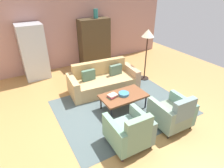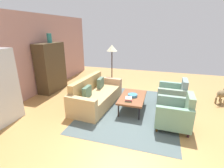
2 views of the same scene
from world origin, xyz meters
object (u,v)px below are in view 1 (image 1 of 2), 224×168
at_px(coffee_table, 124,96).
at_px(fruit_bowl, 124,94).
at_px(armchair_right, 173,114).
at_px(book_stack, 113,96).
at_px(floor_lamp, 148,38).
at_px(couch, 103,81).
at_px(vase_tall, 96,14).
at_px(refrigerator, 33,52).
at_px(armchair_left, 130,132).
at_px(cabinet, 94,42).

bearing_deg(coffee_table, fruit_bowl, 0.00).
distance_m(armchair_right, book_stack, 1.52).
xyz_separation_m(book_stack, floor_lamp, (1.90, 1.06, 0.99)).
bearing_deg(couch, vase_tall, -107.10).
distance_m(coffee_table, refrigerator, 3.57).
bearing_deg(refrigerator, couch, -50.71).
bearing_deg(fruit_bowl, book_stack, 168.87).
distance_m(armchair_left, cabinet, 4.65).
xyz_separation_m(armchair_right, refrigerator, (-2.19, 4.31, 0.58)).
distance_m(cabinet, vase_tall, 1.07).
relative_size(book_stack, vase_tall, 0.88).
bearing_deg(coffee_table, cabinet, 77.43).
xyz_separation_m(armchair_left, refrigerator, (-1.00, 4.31, 0.58)).
bearing_deg(armchair_right, book_stack, 128.29).
relative_size(armchair_right, cabinet, 0.49).
height_order(fruit_bowl, vase_tall, vase_tall).
bearing_deg(armchair_left, floor_lamp, 47.40).
relative_size(fruit_bowl, floor_lamp, 0.16).
bearing_deg(book_stack, vase_tall, 70.56).
xyz_separation_m(book_stack, refrigerator, (-1.30, 3.09, 0.47)).
bearing_deg(armchair_right, fruit_bowl, 119.05).
height_order(couch, armchair_left, armchair_left).
distance_m(couch, armchair_left, 2.43).
distance_m(fruit_bowl, refrigerator, 3.56).
relative_size(armchair_right, refrigerator, 0.48).
height_order(vase_tall, floor_lamp, vase_tall).
distance_m(armchair_right, refrigerator, 4.87).
relative_size(armchair_right, book_stack, 3.04).
relative_size(couch, book_stack, 7.48).
height_order(coffee_table, armchair_right, armchair_right).
distance_m(vase_tall, floor_lamp, 2.33).
height_order(armchair_left, cabinet, cabinet).
relative_size(couch, armchair_right, 2.46).
distance_m(coffee_table, armchair_left, 1.31).
distance_m(couch, coffee_table, 1.19).
bearing_deg(book_stack, floor_lamp, 29.08).
relative_size(armchair_left, cabinet, 0.49).
xyz_separation_m(armchair_left, vase_tall, (1.43, 4.41, 1.62)).
xyz_separation_m(couch, armchair_right, (0.59, -2.35, 0.06)).
xyz_separation_m(armchair_right, vase_tall, (0.23, 4.41, 1.62)).
distance_m(coffee_table, armchair_right, 1.31).
bearing_deg(book_stack, armchair_right, -53.81).
height_order(coffee_table, armchair_left, armchair_left).
xyz_separation_m(cabinet, floor_lamp, (0.88, -2.13, 0.54)).
bearing_deg(armchair_right, refrigerator, 119.06).
height_order(armchair_left, armchair_right, same).
bearing_deg(cabinet, armchair_right, -91.65).
bearing_deg(fruit_bowl, coffee_table, 180.00).
relative_size(cabinet, vase_tall, 5.46).
height_order(coffee_table, fruit_bowl, fruit_bowl).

